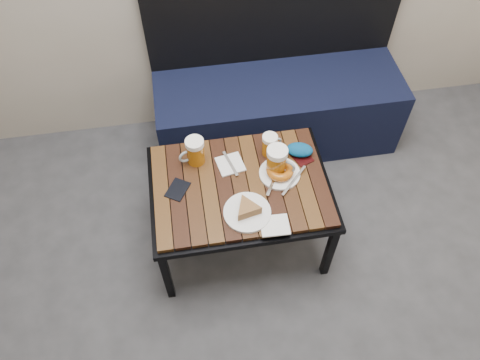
{
  "coord_description": "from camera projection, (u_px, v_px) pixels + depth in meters",
  "views": [
    {
      "loc": [
        -0.4,
        -0.19,
        2.22
      ],
      "look_at": [
        -0.19,
        1.07,
        0.5
      ],
      "focal_mm": 35.0,
      "sensor_mm": 36.0,
      "label": 1
    }
  ],
  "objects": [
    {
      "name": "plate_bagel",
      "position": [
        280.0,
        172.0,
        2.17
      ],
      "size": [
        0.23,
        0.23,
        0.05
      ],
      "color": "white",
      "rests_on": "cafe_table"
    },
    {
      "name": "bench",
      "position": [
        277.0,
        103.0,
        2.76
      ],
      "size": [
        1.4,
        0.5,
        0.95
      ],
      "color": "black",
      "rests_on": "ground"
    },
    {
      "name": "beer_mug_centre",
      "position": [
        270.0,
        145.0,
        2.22
      ],
      "size": [
        0.11,
        0.09,
        0.12
      ],
      "rotation": [
        0.0,
        0.0,
        0.42
      ],
      "color": "#A65C0D",
      "rests_on": "cafe_table"
    },
    {
      "name": "passport_navy",
      "position": [
        178.0,
        190.0,
        2.14
      ],
      "size": [
        0.13,
        0.14,
        0.01
      ],
      "primitive_type": "cube",
      "rotation": [
        0.0,
        0.0,
        -0.55
      ],
      "color": "black",
      "rests_on": "cafe_table"
    },
    {
      "name": "napkin_right",
      "position": [
        275.0,
        225.0,
        2.02
      ],
      "size": [
        0.13,
        0.11,
        0.01
      ],
      "rotation": [
        0.0,
        0.0,
        -0.04
      ],
      "color": "white",
      "rests_on": "cafe_table"
    },
    {
      "name": "cafe_table",
      "position": [
        240.0,
        189.0,
        2.19
      ],
      "size": [
        0.84,
        0.62,
        0.47
      ],
      "color": "black",
      "rests_on": "ground"
    },
    {
      "name": "plate_pie",
      "position": [
        247.0,
        210.0,
        2.04
      ],
      "size": [
        0.21,
        0.21,
        0.06
      ],
      "color": "white",
      "rests_on": "cafe_table"
    },
    {
      "name": "napkin_left",
      "position": [
        230.0,
        164.0,
        2.22
      ],
      "size": [
        0.14,
        0.16,
        0.01
      ],
      "rotation": [
        0.0,
        0.0,
        0.18
      ],
      "color": "white",
      "rests_on": "cafe_table"
    },
    {
      "name": "beer_mug_left",
      "position": [
        195.0,
        151.0,
        2.18
      ],
      "size": [
        0.14,
        0.11,
        0.14
      ],
      "rotation": [
        0.0,
        0.0,
        3.45
      ],
      "color": "#A65C0D",
      "rests_on": "cafe_table"
    },
    {
      "name": "knit_pouch",
      "position": [
        300.0,
        150.0,
        2.24
      ],
      "size": [
        0.15,
        0.12,
        0.06
      ],
      "primitive_type": "ellipsoid",
      "rotation": [
        0.0,
        0.0,
        -0.3
      ],
      "color": "navy",
      "rests_on": "cafe_table"
    },
    {
      "name": "passport_burgundy",
      "position": [
        301.0,
        156.0,
        2.25
      ],
      "size": [
        0.11,
        0.13,
        0.01
      ],
      "primitive_type": "cube",
      "rotation": [
        0.0,
        0.0,
        0.37
      ],
      "color": "black",
      "rests_on": "cafe_table"
    },
    {
      "name": "beer_mug_right",
      "position": [
        277.0,
        161.0,
        2.14
      ],
      "size": [
        0.15,
        0.13,
        0.15
      ],
      "rotation": [
        0.0,
        0.0,
        -0.56
      ],
      "color": "#A65C0D",
      "rests_on": "cafe_table"
    }
  ]
}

